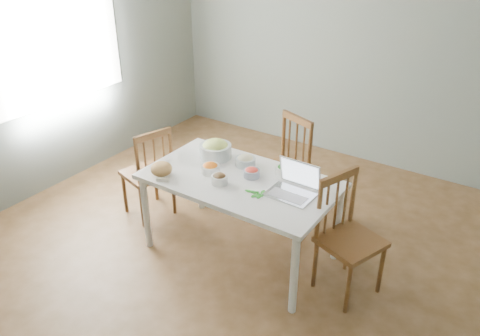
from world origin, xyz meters
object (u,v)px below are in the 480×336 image
Objects in this scene: chair_right at (351,239)px; bowl_squash at (215,149)px; chair_far at (280,169)px; laptop at (291,182)px; dining_table at (240,216)px; chair_left at (147,171)px; bread_boule at (161,169)px.

chair_right reaches higher than bowl_squash.
chair_far is at bearing 76.92° from chair_right.
laptop reaches higher than bowl_squash.
laptop is (0.47, -0.01, 0.50)m from dining_table.
chair_left is at bearing 178.62° from dining_table.
bread_boule is 1.09m from laptop.
dining_table is 1.11m from chair_left.
bread_boule is at bearing -151.57° from dining_table.
bowl_squash is (0.18, 0.52, 0.02)m from bread_boule.
chair_far reaches higher than dining_table.
chair_far is at bearing 138.34° from chair_left.
chair_right reaches higher than bread_boule.
chair_right is at bearing 106.88° from chair_left.
laptop is at bearing 16.19° from bread_boule.
chair_left is at bearing -126.18° from chair_far.
chair_left is (-1.09, -0.69, -0.03)m from chair_far.
bread_boule is (-0.58, -0.31, 0.43)m from dining_table.
bowl_squash reaches higher than dining_table.
chair_left is at bearing 147.35° from bread_boule.
laptop is (1.58, -0.03, 0.40)m from chair_left.
bread_boule is at bearing 123.90° from chair_right.
chair_right is 0.63m from laptop.
laptop reaches higher than bread_boule.
bread_boule is 0.51× the size of laptop.
chair_right is 1.63m from bread_boule.
bread_boule is at bearing -162.49° from laptop.
chair_far is at bearing 125.41° from laptop.
chair_left is 5.22× the size of bread_boule.
dining_table is at bearing -67.11° from chair_far.
laptop is at bearing -13.72° from bowl_squash.
chair_left is 3.31× the size of bowl_squash.
bowl_squash is at bearing 119.99° from chair_left.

